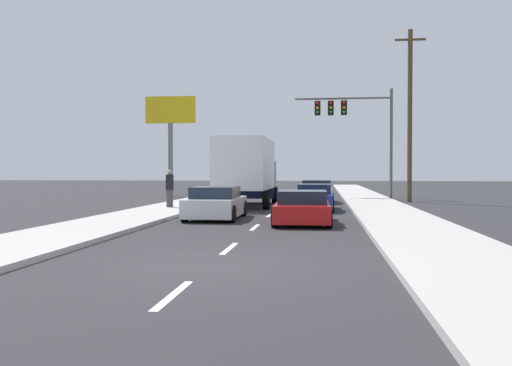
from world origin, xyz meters
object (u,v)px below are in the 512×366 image
at_px(roadside_billboard, 170,126).
at_px(car_tan, 317,192).
at_px(pedestrian_near_corner, 170,188).
at_px(car_blue, 315,198).
at_px(traffic_signal_mast, 348,116).
at_px(box_truck, 247,168).
at_px(car_red, 303,208).
at_px(car_white, 216,204).
at_px(utility_pole_mid, 410,114).

bearing_deg(roadside_billboard, car_tan, -32.10).
bearing_deg(car_tan, pedestrian_near_corner, -134.42).
bearing_deg(car_blue, pedestrian_near_corner, -174.36).
relative_size(traffic_signal_mast, pedestrian_near_corner, 4.17).
bearing_deg(box_truck, roadside_billboard, 123.75).
distance_m(car_red, pedestrian_near_corner, 8.95).
distance_m(car_white, pedestrian_near_corner, 5.60).
relative_size(box_truck, car_blue, 1.68).
bearing_deg(pedestrian_near_corner, car_tan, 45.58).
relative_size(box_truck, car_white, 1.92).
height_order(car_white, roadside_billboard, roadside_billboard).
distance_m(utility_pole_mid, roadside_billboard, 17.30).
relative_size(box_truck, roadside_billboard, 1.05).
relative_size(car_white, pedestrian_near_corner, 2.25).
xyz_separation_m(car_white, car_red, (3.43, -1.44, -0.04)).
relative_size(traffic_signal_mast, roadside_billboard, 1.01).
bearing_deg(utility_pole_mid, traffic_signal_mast, 130.37).
bearing_deg(roadside_billboard, car_red, -62.24).
relative_size(utility_pole_mid, roadside_billboard, 1.40).
distance_m(car_blue, utility_pole_mid, 10.53).
xyz_separation_m(utility_pole_mid, pedestrian_near_corner, (-12.49, -8.27, -4.28)).
height_order(utility_pole_mid, roadside_billboard, utility_pole_mid).
height_order(car_red, roadside_billboard, roadside_billboard).
distance_m(box_truck, car_white, 7.77).
xyz_separation_m(car_red, utility_pole_mid, (5.90, 14.31, 4.77)).
bearing_deg(pedestrian_near_corner, traffic_signal_mast, 54.05).
distance_m(traffic_signal_mast, utility_pole_mid, 5.41).
relative_size(car_tan, car_blue, 0.97).
distance_m(traffic_signal_mast, pedestrian_near_corner, 15.98).
xyz_separation_m(car_white, car_blue, (3.77, 5.28, -0.02)).
bearing_deg(utility_pole_mid, car_tan, -167.84).
bearing_deg(pedestrian_near_corner, car_red, -42.50).
relative_size(car_tan, car_red, 1.04).
bearing_deg(car_blue, box_truck, 146.66).
distance_m(box_truck, traffic_signal_mast, 11.49).
bearing_deg(traffic_signal_mast, pedestrian_near_corner, -125.95).
relative_size(car_blue, traffic_signal_mast, 0.62).
height_order(car_tan, utility_pole_mid, utility_pole_mid).
relative_size(car_white, roadside_billboard, 0.54).
bearing_deg(car_white, roadside_billboard, 110.89).
xyz_separation_m(car_tan, pedestrian_near_corner, (-6.94, -7.08, 0.42)).
xyz_separation_m(car_blue, pedestrian_near_corner, (-6.93, -0.68, 0.46)).
bearing_deg(car_red, pedestrian_near_corner, 137.50).
relative_size(traffic_signal_mast, utility_pole_mid, 0.72).
distance_m(car_blue, traffic_signal_mast, 12.91).
bearing_deg(pedestrian_near_corner, utility_pole_mid, 33.53).
xyz_separation_m(box_truck, car_blue, (3.58, -2.36, -1.45)).
height_order(car_tan, traffic_signal_mast, traffic_signal_mast).
bearing_deg(car_white, utility_pole_mid, 54.08).
height_order(traffic_signal_mast, roadside_billboard, traffic_signal_mast).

